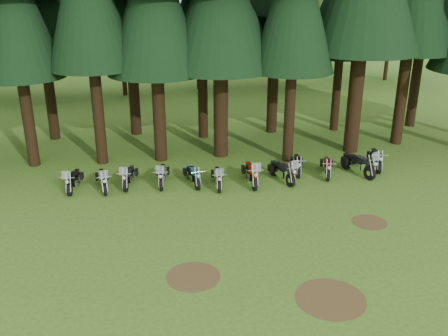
{
  "coord_description": "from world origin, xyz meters",
  "views": [
    {
      "loc": [
        -4.66,
        -15.98,
        9.35
      ],
      "look_at": [
        -0.61,
        5.0,
        1.0
      ],
      "focal_mm": 40.0,
      "sensor_mm": 36.0,
      "label": 1
    }
  ],
  "objects_px": {
    "motorcycle_8": "(297,165)",
    "motorcycle_7": "(282,172)",
    "motorcycle_1": "(103,181)",
    "motorcycle_0": "(73,181)",
    "motorcycle_4": "(193,176)",
    "motorcycle_3": "(162,176)",
    "motorcycle_10": "(358,165)",
    "motorcycle_6": "(251,174)",
    "motorcycle_11": "(376,159)",
    "motorcycle_2": "(129,177)",
    "motorcycle_5": "(218,178)",
    "motorcycle_9": "(327,167)"
  },
  "relations": [
    {
      "from": "motorcycle_3",
      "to": "motorcycle_6",
      "type": "distance_m",
      "value": 4.22
    },
    {
      "from": "motorcycle_0",
      "to": "motorcycle_8",
      "type": "height_order",
      "value": "motorcycle_0"
    },
    {
      "from": "motorcycle_11",
      "to": "motorcycle_6",
      "type": "bearing_deg",
      "value": -156.73
    },
    {
      "from": "motorcycle_7",
      "to": "motorcycle_9",
      "type": "xyz_separation_m",
      "value": [
        2.4,
        0.27,
        -0.05
      ]
    },
    {
      "from": "motorcycle_2",
      "to": "motorcycle_4",
      "type": "distance_m",
      "value": 3.02
    },
    {
      "from": "motorcycle_0",
      "to": "motorcycle_1",
      "type": "bearing_deg",
      "value": -1.23
    },
    {
      "from": "motorcycle_1",
      "to": "motorcycle_10",
      "type": "bearing_deg",
      "value": -9.01
    },
    {
      "from": "motorcycle_3",
      "to": "motorcycle_5",
      "type": "xyz_separation_m",
      "value": [
        2.55,
        -0.75,
        -0.02
      ]
    },
    {
      "from": "motorcycle_7",
      "to": "motorcycle_3",
      "type": "bearing_deg",
      "value": 158.3
    },
    {
      "from": "motorcycle_0",
      "to": "motorcycle_10",
      "type": "xyz_separation_m",
      "value": [
        13.73,
        -0.73,
        0.08
      ]
    },
    {
      "from": "motorcycle_3",
      "to": "motorcycle_0",
      "type": "bearing_deg",
      "value": -174.72
    },
    {
      "from": "motorcycle_6",
      "to": "motorcycle_9",
      "type": "xyz_separation_m",
      "value": [
        3.93,
        0.32,
        -0.07
      ]
    },
    {
      "from": "motorcycle_3",
      "to": "motorcycle_9",
      "type": "height_order",
      "value": "motorcycle_3"
    },
    {
      "from": "motorcycle_1",
      "to": "motorcycle_5",
      "type": "bearing_deg",
      "value": -14.15
    },
    {
      "from": "motorcycle_5",
      "to": "motorcycle_9",
      "type": "bearing_deg",
      "value": 9.89
    },
    {
      "from": "motorcycle_1",
      "to": "motorcycle_8",
      "type": "distance_m",
      "value": 9.5
    },
    {
      "from": "motorcycle_3",
      "to": "motorcycle_10",
      "type": "distance_m",
      "value": 9.68
    },
    {
      "from": "motorcycle_6",
      "to": "motorcycle_7",
      "type": "relative_size",
      "value": 1.05
    },
    {
      "from": "motorcycle_4",
      "to": "motorcycle_3",
      "type": "bearing_deg",
      "value": 162.36
    },
    {
      "from": "motorcycle_6",
      "to": "motorcycle_8",
      "type": "height_order",
      "value": "motorcycle_6"
    },
    {
      "from": "motorcycle_1",
      "to": "motorcycle_4",
      "type": "distance_m",
      "value": 4.16
    },
    {
      "from": "motorcycle_0",
      "to": "motorcycle_8",
      "type": "relative_size",
      "value": 1.05
    },
    {
      "from": "motorcycle_2",
      "to": "motorcycle_4",
      "type": "xyz_separation_m",
      "value": [
        2.99,
        -0.4,
        -0.01
      ]
    },
    {
      "from": "motorcycle_10",
      "to": "motorcycle_11",
      "type": "height_order",
      "value": "motorcycle_10"
    },
    {
      "from": "motorcycle_10",
      "to": "motorcycle_0",
      "type": "bearing_deg",
      "value": 159.56
    },
    {
      "from": "motorcycle_0",
      "to": "motorcycle_1",
      "type": "xyz_separation_m",
      "value": [
        1.35,
        -0.25,
        0.01
      ]
    },
    {
      "from": "motorcycle_0",
      "to": "motorcycle_7",
      "type": "distance_m",
      "value": 9.8
    },
    {
      "from": "motorcycle_2",
      "to": "motorcycle_9",
      "type": "relative_size",
      "value": 1.05
    },
    {
      "from": "motorcycle_6",
      "to": "motorcycle_9",
      "type": "relative_size",
      "value": 1.18
    },
    {
      "from": "motorcycle_8",
      "to": "motorcycle_9",
      "type": "xyz_separation_m",
      "value": [
        1.31,
        -0.66,
        0.01
      ]
    },
    {
      "from": "motorcycle_5",
      "to": "motorcycle_4",
      "type": "bearing_deg",
      "value": 161.69
    },
    {
      "from": "motorcycle_8",
      "to": "motorcycle_7",
      "type": "bearing_deg",
      "value": -125.74
    },
    {
      "from": "motorcycle_5",
      "to": "motorcycle_8",
      "type": "distance_m",
      "value": 4.34
    },
    {
      "from": "motorcycle_6",
      "to": "motorcycle_1",
      "type": "bearing_deg",
      "value": 177.42
    },
    {
      "from": "motorcycle_0",
      "to": "motorcycle_11",
      "type": "height_order",
      "value": "motorcycle_0"
    },
    {
      "from": "motorcycle_7",
      "to": "motorcycle_10",
      "type": "relative_size",
      "value": 0.93
    },
    {
      "from": "motorcycle_3",
      "to": "motorcycle_8",
      "type": "bearing_deg",
      "value": 9.94
    },
    {
      "from": "motorcycle_2",
      "to": "motorcycle_5",
      "type": "bearing_deg",
      "value": 0.15
    },
    {
      "from": "motorcycle_5",
      "to": "motorcycle_6",
      "type": "bearing_deg",
      "value": 7.23
    },
    {
      "from": "motorcycle_4",
      "to": "motorcycle_11",
      "type": "bearing_deg",
      "value": -6.15
    },
    {
      "from": "motorcycle_0",
      "to": "motorcycle_8",
      "type": "distance_m",
      "value": 10.84
    },
    {
      "from": "motorcycle_5",
      "to": "motorcycle_6",
      "type": "distance_m",
      "value": 1.61
    },
    {
      "from": "motorcycle_2",
      "to": "motorcycle_7",
      "type": "distance_m",
      "value": 7.29
    },
    {
      "from": "motorcycle_0",
      "to": "motorcycle_5",
      "type": "height_order",
      "value": "motorcycle_0"
    },
    {
      "from": "motorcycle_0",
      "to": "motorcycle_3",
      "type": "height_order",
      "value": "motorcycle_3"
    },
    {
      "from": "motorcycle_0",
      "to": "motorcycle_4",
      "type": "distance_m",
      "value": 5.53
    },
    {
      "from": "motorcycle_7",
      "to": "motorcycle_4",
      "type": "bearing_deg",
      "value": 159.22
    },
    {
      "from": "motorcycle_4",
      "to": "motorcycle_6",
      "type": "relative_size",
      "value": 0.88
    },
    {
      "from": "motorcycle_5",
      "to": "motorcycle_9",
      "type": "xyz_separation_m",
      "value": [
        5.53,
        0.34,
        -0.01
      ]
    },
    {
      "from": "motorcycle_8",
      "to": "motorcycle_9",
      "type": "height_order",
      "value": "motorcycle_9"
    }
  ]
}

